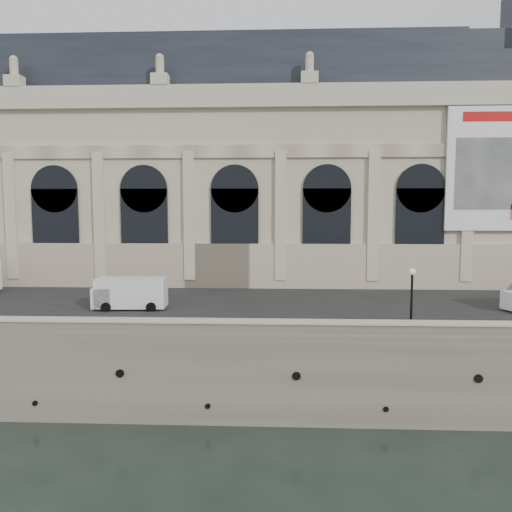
{
  "coord_description": "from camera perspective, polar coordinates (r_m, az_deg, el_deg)",
  "views": [
    {
      "loc": [
        0.7,
        -32.65,
        14.71
      ],
      "look_at": [
        -1.68,
        22.0,
        9.62
      ],
      "focal_mm": 35.0,
      "sensor_mm": 36.0,
      "label": 1
    }
  ],
  "objects": [
    {
      "name": "ground",
      "position": [
        35.82,
        1.22,
        -18.93
      ],
      "size": [
        260.0,
        260.0,
        0.0
      ],
      "primitive_type": "plane",
      "color": "black",
      "rests_on": "ground"
    },
    {
      "name": "quay",
      "position": [
        68.66,
        1.88,
        -4.51
      ],
      "size": [
        160.0,
        70.0,
        6.0
      ],
      "primitive_type": "cube",
      "color": "gray",
      "rests_on": "ground"
    },
    {
      "name": "street",
      "position": [
        47.46,
        1.62,
        -5.23
      ],
      "size": [
        160.0,
        24.0,
        0.06
      ],
      "primitive_type": "cube",
      "color": "#2D2D2D",
      "rests_on": "quay"
    },
    {
      "name": "parapet",
      "position": [
        34.23,
        1.27,
        -8.36
      ],
      "size": [
        160.0,
        1.4,
        1.21
      ],
      "color": "gray",
      "rests_on": "quay"
    },
    {
      "name": "museum",
      "position": [
        64.06,
        -3.55,
        9.79
      ],
      "size": [
        69.0,
        18.7,
        29.1
      ],
      "color": "beige",
      "rests_on": "quay"
    },
    {
      "name": "van_b",
      "position": [
        46.19,
        -15.01,
        -4.27
      ],
      "size": [
        5.43,
        3.02,
        2.28
      ],
      "color": "white",
      "rests_on": "quay"
    },
    {
      "name": "van_c",
      "position": [
        45.12,
        -14.52,
        -4.16
      ],
      "size": [
        6.36,
        2.88,
        2.77
      ],
      "color": "white",
      "rests_on": "quay"
    },
    {
      "name": "lamp_right",
      "position": [
        37.04,
        17.35,
        -4.91
      ],
      "size": [
        0.47,
        0.47,
        4.61
      ],
      "color": "black",
      "rests_on": "quay"
    }
  ]
}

